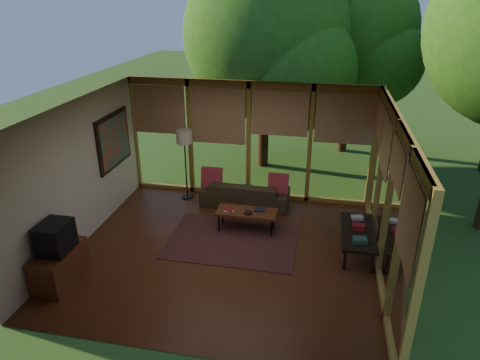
% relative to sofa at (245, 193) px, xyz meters
% --- Properties ---
extents(floor, '(5.50, 5.50, 0.00)m').
position_rel_sofa_xyz_m(floor, '(-0.01, -2.00, -0.29)').
color(floor, '#552916').
rests_on(floor, ground).
extents(ceiling, '(5.50, 5.50, 0.00)m').
position_rel_sofa_xyz_m(ceiling, '(-0.01, -2.00, 2.41)').
color(ceiling, silver).
rests_on(ceiling, ground).
extents(wall_left, '(0.04, 5.00, 2.70)m').
position_rel_sofa_xyz_m(wall_left, '(-2.76, -2.00, 1.06)').
color(wall_left, beige).
rests_on(wall_left, ground).
extents(wall_front, '(5.50, 0.04, 2.70)m').
position_rel_sofa_xyz_m(wall_front, '(-0.01, -4.50, 1.06)').
color(wall_front, beige).
rests_on(wall_front, ground).
extents(window_wall_back, '(5.50, 0.12, 2.70)m').
position_rel_sofa_xyz_m(window_wall_back, '(-0.01, 0.50, 1.06)').
color(window_wall_back, '#A47A33').
rests_on(window_wall_back, ground).
extents(window_wall_right, '(0.12, 5.00, 2.70)m').
position_rel_sofa_xyz_m(window_wall_right, '(2.74, -2.00, 1.06)').
color(window_wall_right, '#A47A33').
rests_on(window_wall_right, ground).
extents(tree_nw, '(4.14, 4.14, 5.50)m').
position_rel_sofa_xyz_m(tree_nw, '(0.04, 2.54, 3.13)').
color(tree_nw, '#382114').
rests_on(tree_nw, ground).
extents(tree_ne, '(3.47, 3.47, 5.22)m').
position_rel_sofa_xyz_m(tree_ne, '(2.23, 4.23, 3.19)').
color(tree_ne, '#382114').
rests_on(tree_ne, ground).
extents(rug, '(2.47, 1.75, 0.01)m').
position_rel_sofa_xyz_m(rug, '(0.05, -1.59, -0.28)').
color(rug, maroon).
rests_on(rug, floor).
extents(sofa, '(1.98, 0.83, 0.57)m').
position_rel_sofa_xyz_m(sofa, '(0.00, 0.00, 0.00)').
color(sofa, '#3C311E').
rests_on(sofa, floor).
extents(pillow_left, '(0.46, 0.25, 0.48)m').
position_rel_sofa_xyz_m(pillow_left, '(-0.75, -0.05, 0.32)').
color(pillow_left, maroon).
rests_on(pillow_left, sofa).
extents(pillow_right, '(0.44, 0.23, 0.46)m').
position_rel_sofa_xyz_m(pillow_right, '(0.75, -0.05, 0.31)').
color(pillow_right, maroon).
rests_on(pillow_right, sofa).
extents(ct_book_lower, '(0.22, 0.18, 0.03)m').
position_rel_sofa_xyz_m(ct_book_lower, '(-0.11, -1.17, 0.15)').
color(ct_book_lower, '#B7B1A6').
rests_on(ct_book_lower, coffee_table).
extents(ct_book_upper, '(0.20, 0.18, 0.03)m').
position_rel_sofa_xyz_m(ct_book_upper, '(-0.11, -1.17, 0.18)').
color(ct_book_upper, maroon).
rests_on(ct_book_upper, coffee_table).
extents(ct_book_side, '(0.23, 0.18, 0.03)m').
position_rel_sofa_xyz_m(ct_book_side, '(0.49, -1.04, 0.16)').
color(ct_book_side, black).
rests_on(ct_book_side, coffee_table).
extents(ct_bowl, '(0.16, 0.16, 0.07)m').
position_rel_sofa_xyz_m(ct_bowl, '(0.29, -1.22, 0.18)').
color(ct_bowl, black).
rests_on(ct_bowl, coffee_table).
extents(media_cabinet, '(0.50, 1.00, 0.60)m').
position_rel_sofa_xyz_m(media_cabinet, '(-2.48, -3.36, 0.01)').
color(media_cabinet, '#5D2E19').
rests_on(media_cabinet, floor).
extents(television, '(0.45, 0.55, 0.50)m').
position_rel_sofa_xyz_m(television, '(-2.46, -3.36, 0.56)').
color(television, black).
rests_on(television, media_cabinet).
extents(console_book_a, '(0.25, 0.20, 0.09)m').
position_rel_sofa_xyz_m(console_book_a, '(2.39, -1.92, 0.21)').
color(console_book_a, '#2D4F46').
rests_on(console_book_a, side_console).
extents(console_book_b, '(0.23, 0.17, 0.10)m').
position_rel_sofa_xyz_m(console_book_b, '(2.39, -1.47, 0.22)').
color(console_book_b, maroon).
rests_on(console_book_b, side_console).
extents(console_book_c, '(0.24, 0.20, 0.06)m').
position_rel_sofa_xyz_m(console_book_c, '(2.39, -1.07, 0.20)').
color(console_book_c, '#B7B1A6').
rests_on(console_book_c, side_console).
extents(floor_lamp, '(0.36, 0.36, 1.65)m').
position_rel_sofa_xyz_m(floor_lamp, '(-1.39, 0.09, 1.12)').
color(floor_lamp, black).
rests_on(floor_lamp, floor).
extents(coffee_table, '(1.20, 0.50, 0.43)m').
position_rel_sofa_xyz_m(coffee_table, '(0.24, -1.12, 0.10)').
color(coffee_table, '#5D2E19').
rests_on(coffee_table, floor).
extents(side_console, '(0.60, 1.40, 0.46)m').
position_rel_sofa_xyz_m(side_console, '(2.39, -1.52, 0.12)').
color(side_console, black).
rests_on(side_console, floor).
extents(wall_painting, '(0.06, 1.35, 1.15)m').
position_rel_sofa_xyz_m(wall_painting, '(-2.73, -0.60, 1.26)').
color(wall_painting, black).
rests_on(wall_painting, wall_left).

